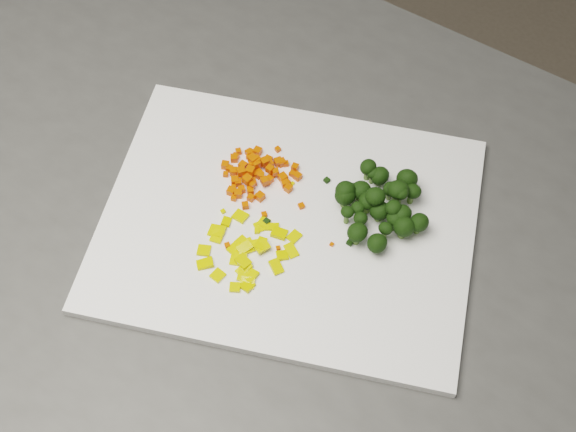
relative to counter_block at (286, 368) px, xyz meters
The scene contains 136 objects.
ground 0.57m from the counter_block, behind, with size 4.00×4.00×0.00m, color #706150.
counter_block is the anchor object (origin of this frame).
cutting_board 0.46m from the counter_block, 33.44° to the right, with size 0.42×0.32×0.01m, color white.
carrot_pile 0.48m from the counter_block, 148.57° to the left, with size 0.09×0.09×0.03m, color #DF3E02, non-canonical shape.
pepper_pile 0.47m from the counter_block, 102.41° to the right, with size 0.11×0.11×0.01m, color #D6BF0B, non-canonical shape.
broccoli_pile 0.50m from the counter_block, 31.08° to the left, with size 0.11×0.11×0.05m, color black, non-canonical shape.
carrot_cube_0 0.47m from the counter_block, 148.07° to the left, with size 0.01×0.01×0.01m, color #DF3E02.
carrot_cube_1 0.47m from the counter_block, 124.45° to the left, with size 0.01×0.01×0.01m, color #DF3E02.
carrot_cube_2 0.47m from the counter_block, 119.47° to the left, with size 0.01×0.01×0.01m, color #DF3E02.
carrot_cube_3 0.47m from the counter_block, 160.17° to the left, with size 0.01×0.01×0.01m, color #DF3E02.
carrot_cube_4 0.47m from the counter_block, 162.55° to the left, with size 0.01×0.01×0.01m, color #DF3E02.
carrot_cube_5 0.47m from the counter_block, 159.54° to the left, with size 0.01×0.01×0.01m, color #DF3E02.
carrot_cube_6 0.47m from the counter_block, 113.09° to the left, with size 0.01×0.01×0.01m, color #DF3E02.
carrot_cube_7 0.48m from the counter_block, 136.12° to the left, with size 0.01×0.01×0.01m, color #DF3E02.
carrot_cube_8 0.48m from the counter_block, 161.88° to the left, with size 0.01×0.01×0.01m, color #DF3E02.
carrot_cube_9 0.48m from the counter_block, 147.11° to the left, with size 0.01×0.01×0.01m, color #DF3E02.
carrot_cube_10 0.47m from the counter_block, 141.19° to the left, with size 0.01×0.01×0.01m, color #DF3E02.
carrot_cube_11 0.47m from the counter_block, 132.92° to the left, with size 0.01×0.01×0.01m, color #DF3E02.
carrot_cube_12 0.47m from the counter_block, 148.27° to the left, with size 0.01×0.01×0.01m, color #DF3E02.
carrot_cube_13 0.47m from the counter_block, behind, with size 0.01×0.01×0.01m, color #DF3E02.
carrot_cube_14 0.47m from the counter_block, 169.22° to the left, with size 0.01×0.01×0.01m, color #DF3E02.
carrot_cube_15 0.47m from the counter_block, 103.64° to the left, with size 0.01×0.01×0.01m, color #DF3E02.
carrot_cube_16 0.47m from the counter_block, 165.98° to the right, with size 0.01×0.01×0.01m, color #DF3E02.
carrot_cube_17 0.48m from the counter_block, 149.58° to the left, with size 0.01×0.01×0.01m, color #DF3E02.
carrot_cube_18 0.47m from the counter_block, 164.56° to the left, with size 0.01×0.01×0.01m, color #DF3E02.
carrot_cube_19 0.47m from the counter_block, 118.12° to the left, with size 0.01×0.01×0.01m, color #DF3E02.
carrot_cube_20 0.47m from the counter_block, 130.52° to the left, with size 0.01×0.01×0.01m, color #DF3E02.
carrot_cube_21 0.47m from the counter_block, 143.76° to the left, with size 0.01×0.01×0.01m, color #DF3E02.
carrot_cube_22 0.47m from the counter_block, 147.69° to the left, with size 0.01×0.01×0.01m, color #DF3E02.
carrot_cube_23 0.47m from the counter_block, 142.50° to the left, with size 0.01×0.01×0.01m, color #DF3E02.
carrot_cube_24 0.47m from the counter_block, 134.12° to the left, with size 0.01×0.01×0.01m, color #DF3E02.
carrot_cube_25 0.47m from the counter_block, 146.86° to the left, with size 0.01×0.01×0.01m, color #DF3E02.
carrot_cube_26 0.48m from the counter_block, 138.17° to the left, with size 0.01×0.01×0.01m, color #DF3E02.
carrot_cube_27 0.48m from the counter_block, 146.50° to the left, with size 0.01×0.01×0.01m, color #DF3E02.
carrot_cube_28 0.47m from the counter_block, 164.46° to the left, with size 0.01×0.01×0.01m, color #DF3E02.
carrot_cube_29 0.47m from the counter_block, behind, with size 0.01×0.01×0.01m, color #DF3E02.
carrot_cube_30 0.47m from the counter_block, 109.01° to the left, with size 0.01×0.01×0.01m, color #DF3E02.
carrot_cube_31 0.47m from the counter_block, 133.84° to the left, with size 0.01×0.01×0.01m, color #DF3E02.
carrot_cube_32 0.47m from the counter_block, 146.74° to the left, with size 0.01×0.01×0.01m, color #DF3E02.
carrot_cube_33 0.47m from the counter_block, behind, with size 0.01×0.01×0.01m, color #DF3E02.
carrot_cube_34 0.47m from the counter_block, 110.80° to the left, with size 0.01×0.01×0.01m, color #DF3E02.
carrot_cube_35 0.47m from the counter_block, 115.75° to the left, with size 0.01×0.01×0.01m, color #DF3E02.
carrot_cube_36 0.48m from the counter_block, 164.73° to the left, with size 0.01×0.01×0.01m, color #DF3E02.
carrot_cube_37 0.48m from the counter_block, 144.17° to the left, with size 0.01×0.01×0.01m, color #DF3E02.
carrot_cube_38 0.48m from the counter_block, 139.33° to the left, with size 0.01×0.01×0.01m, color #DF3E02.
carrot_cube_39 0.47m from the counter_block, 149.49° to the left, with size 0.01×0.01×0.01m, color #DF3E02.
carrot_cube_40 0.47m from the counter_block, 140.41° to the left, with size 0.01×0.01×0.01m, color #DF3E02.
carrot_cube_41 0.48m from the counter_block, 150.90° to the left, with size 0.01×0.01×0.01m, color #DF3E02.
carrot_cube_42 0.48m from the counter_block, 156.50° to the left, with size 0.01×0.01×0.01m, color #DF3E02.
carrot_cube_43 0.47m from the counter_block, behind, with size 0.01×0.01×0.01m, color #DF3E02.
carrot_cube_44 0.47m from the counter_block, behind, with size 0.01×0.01×0.01m, color #DF3E02.
carrot_cube_45 0.47m from the counter_block, 145.35° to the left, with size 0.01×0.01×0.01m, color #DF3E02.
carrot_cube_46 0.47m from the counter_block, 169.93° to the left, with size 0.01×0.01×0.01m, color #DF3E02.
carrot_cube_47 0.47m from the counter_block, behind, with size 0.01×0.01×0.01m, color #DF3E02.
carrot_cube_48 0.47m from the counter_block, 122.29° to the left, with size 0.01×0.01×0.01m, color #DF3E02.
carrot_cube_49 0.47m from the counter_block, 122.05° to the left, with size 0.01×0.01×0.01m, color #DF3E02.
carrot_cube_50 0.48m from the counter_block, 164.54° to the left, with size 0.01×0.01×0.01m, color #DF3E02.
carrot_cube_51 0.47m from the counter_block, 164.41° to the left, with size 0.01×0.01×0.01m, color #DF3E02.
carrot_cube_52 0.48m from the counter_block, 155.14° to the left, with size 0.01×0.01×0.01m, color #DF3E02.
carrot_cube_53 0.47m from the counter_block, 148.61° to the left, with size 0.01×0.01×0.01m, color #DF3E02.
carrot_cube_54 0.47m from the counter_block, behind, with size 0.01×0.01×0.01m, color #DF3E02.
carrot_cube_55 0.47m from the counter_block, behind, with size 0.01×0.01×0.01m, color #DF3E02.
carrot_cube_56 0.47m from the counter_block, 125.39° to the left, with size 0.01×0.01×0.01m, color #DF3E02.
carrot_cube_57 0.47m from the counter_block, 155.16° to the left, with size 0.01×0.01×0.01m, color #DF3E02.
carrot_cube_58 0.48m from the counter_block, 154.96° to the left, with size 0.01×0.01×0.01m, color #DF3E02.
carrot_cube_59 0.47m from the counter_block, behind, with size 0.01×0.01×0.01m, color #DF3E02.
pepper_chunk_0 0.47m from the counter_block, 91.75° to the right, with size 0.01×0.02×0.00m, color #D6BF0B.
pepper_chunk_1 0.47m from the counter_block, 108.19° to the right, with size 0.01×0.02×0.00m, color #D6BF0B.
pepper_chunk_2 0.46m from the counter_block, 122.96° to the right, with size 0.01×0.02×0.00m, color #D6BF0B.
pepper_chunk_3 0.47m from the counter_block, 94.85° to the right, with size 0.02×0.01×0.00m, color #D6BF0B.
pepper_chunk_4 0.47m from the counter_block, 94.02° to the right, with size 0.02×0.01×0.00m, color #D6BF0B.
pepper_chunk_5 0.47m from the counter_block, 91.82° to the right, with size 0.02×0.01×0.00m, color #D6BF0B.
pepper_chunk_6 0.47m from the counter_block, 86.66° to the right, with size 0.01×0.02×0.00m, color #D6BF0B.
pepper_chunk_7 0.47m from the counter_block, 135.79° to the right, with size 0.02×0.02×0.00m, color #D6BF0B.
pepper_chunk_8 0.47m from the counter_block, 113.73° to the right, with size 0.02×0.01×0.00m, color #D6BF0B.
pepper_chunk_9 0.48m from the counter_block, 91.66° to the right, with size 0.01×0.01×0.00m, color #D6BF0B.
pepper_chunk_10 0.47m from the counter_block, 106.70° to the right, with size 0.02×0.01×0.00m, color #D6BF0B.
pepper_chunk_11 0.47m from the counter_block, 85.51° to the right, with size 0.01×0.01×0.00m, color #D6BF0B.
pepper_chunk_12 0.47m from the counter_block, 64.55° to the right, with size 0.01×0.01×0.00m, color #D6BF0B.
pepper_chunk_13 0.46m from the counter_block, 52.58° to the right, with size 0.02×0.01×0.00m, color #D6BF0B.
pepper_chunk_14 0.47m from the counter_block, 115.18° to the right, with size 0.01×0.01×0.00m, color #D6BF0B.
pepper_chunk_15 0.47m from the counter_block, 102.73° to the right, with size 0.01×0.01×0.00m, color #D6BF0B.
pepper_chunk_16 0.47m from the counter_block, 104.56° to the right, with size 0.01×0.01×0.00m, color #D6BF0B.
pepper_chunk_17 0.46m from the counter_block, 107.44° to the right, with size 0.02×0.01×0.00m, color #D6BF0B.
pepper_chunk_18 0.47m from the counter_block, 103.20° to the right, with size 0.02×0.02×0.00m, color #D6BF0B.
pepper_chunk_19 0.46m from the counter_block, 76.52° to the right, with size 0.02×0.01×0.00m, color #D6BF0B.
pepper_chunk_20 0.47m from the counter_block, 69.38° to the right, with size 0.02×0.01×0.00m, color #D6BF0B.
pepper_chunk_21 0.48m from the counter_block, 115.60° to the right, with size 0.02×0.01×0.00m, color #D6BF0B.
pepper_chunk_22 0.47m from the counter_block, 86.80° to the right, with size 0.02×0.01×0.00m, color #D6BF0B.
pepper_chunk_23 0.47m from the counter_block, 131.01° to the right, with size 0.01×0.02×0.00m, color #D6BF0B.
pepper_chunk_24 0.46m from the counter_block, 129.75° to the right, with size 0.01×0.01×0.00m, color #D6BF0B.
pepper_chunk_25 0.47m from the counter_block, 144.00° to the right, with size 0.01×0.01×0.00m, color #D6BF0B.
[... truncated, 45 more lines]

